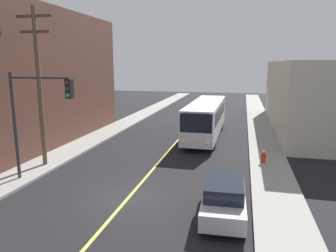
{
  "coord_description": "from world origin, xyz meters",
  "views": [
    {
      "loc": [
        5.33,
        -14.17,
        6.6
      ],
      "look_at": [
        0.0,
        8.56,
        2.0
      ],
      "focal_mm": 34.03,
      "sensor_mm": 36.0,
      "label": 1
    }
  ],
  "objects": [
    {
      "name": "city_bus",
      "position": [
        2.2,
        14.25,
        1.82
      ],
      "size": [
        2.68,
        12.18,
        3.2
      ],
      "color": "silver",
      "rests_on": "ground"
    },
    {
      "name": "sidewalk_right",
      "position": [
        7.25,
        10.0,
        0.07
      ],
      "size": [
        2.5,
        90.0,
        0.15
      ],
      "primitive_type": "cube",
      "color": "gray",
      "rests_on": "ground"
    },
    {
      "name": "fire_hydrant",
      "position": [
        6.85,
        6.86,
        0.58
      ],
      "size": [
        0.44,
        0.26,
        0.84
      ],
      "color": "red",
      "rests_on": "sidewalk_right"
    },
    {
      "name": "parked_car_silver",
      "position": [
        4.74,
        -1.01,
        0.84
      ],
      "size": [
        1.95,
        4.46,
        1.62
      ],
      "color": "#B7B7BC",
      "rests_on": "ground"
    },
    {
      "name": "ground_plane",
      "position": [
        0.0,
        0.0,
        0.0
      ],
      "size": [
        120.0,
        120.0,
        0.0
      ],
      "primitive_type": "plane",
      "color": "black"
    },
    {
      "name": "utility_pole_near",
      "position": [
        -7.02,
        3.37,
        5.56
      ],
      "size": [
        2.4,
        0.28,
        9.83
      ],
      "color": "brown",
      "rests_on": "sidewalk_left"
    },
    {
      "name": "lane_stripe_center",
      "position": [
        0.0,
        15.0,
        0.01
      ],
      "size": [
        0.16,
        60.0,
        0.01
      ],
      "primitive_type": "cube",
      "color": "#D8CC4C",
      "rests_on": "ground"
    },
    {
      "name": "sidewalk_left",
      "position": [
        -7.25,
        10.0,
        0.07
      ],
      "size": [
        2.5,
        90.0,
        0.15
      ],
      "primitive_type": "cube",
      "color": "gray",
      "rests_on": "ground"
    },
    {
      "name": "traffic_signal_left_corner",
      "position": [
        -5.41,
        0.79,
        4.3
      ],
      "size": [
        3.75,
        0.48,
        6.0
      ],
      "color": "#2D2D33",
      "rests_on": "sidewalk_left"
    }
  ]
}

